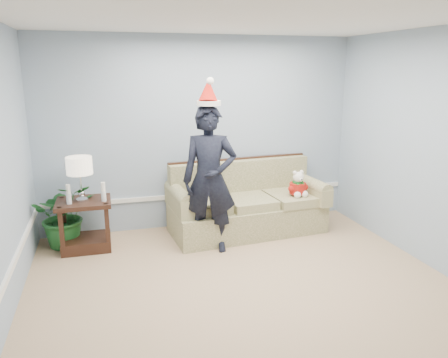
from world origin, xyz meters
name	(u,v)px	position (x,y,z in m)	size (l,w,h in m)	color
room_shell	(262,173)	(0.00, 0.00, 1.35)	(4.54, 5.04, 2.74)	tan
wainscot_trim	(124,234)	(-1.18, 1.18, 0.45)	(4.49, 4.99, 0.06)	white
sofa	(246,207)	(0.55, 2.06, 0.35)	(2.18, 1.07, 0.99)	#5C6630
side_table	(86,230)	(-1.62, 1.99, 0.25)	(0.67, 0.56, 0.64)	#331A12
table_lamp	(79,168)	(-1.64, 1.98, 1.07)	(0.31, 0.31, 0.56)	silver
candle_pair	(86,194)	(-1.58, 1.89, 0.75)	(0.47, 0.06, 0.24)	silver
houseplant	(65,215)	(-1.87, 2.16, 0.42)	(0.76, 0.66, 0.85)	#1F5F27
man	(209,180)	(-0.10, 1.54, 0.92)	(0.67, 0.44, 1.83)	black
santa_hat	(208,93)	(-0.10, 1.56, 1.97)	(0.36, 0.39, 0.34)	white
teddy_bear	(298,187)	(1.23, 1.83, 0.65)	(0.25, 0.27, 0.37)	white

